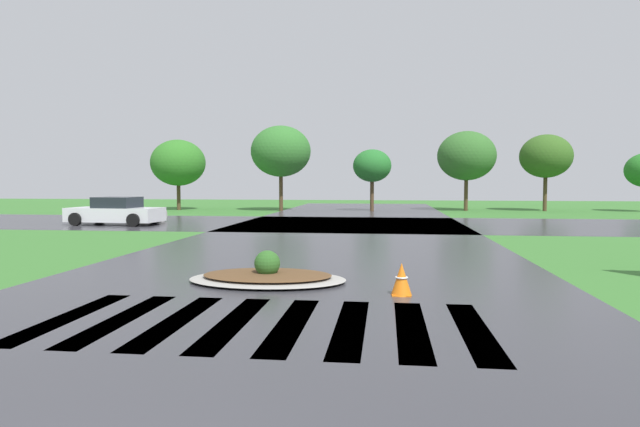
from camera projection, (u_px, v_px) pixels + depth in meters
name	position (u px, v px, depth m)	size (l,w,h in m)	color
asphalt_roadway	(308.00, 271.00, 12.93)	(11.52, 80.00, 0.01)	#35353A
asphalt_cross_road	(349.00, 224.00, 27.43)	(90.00, 10.37, 0.01)	#35353A
crosswalk_stripes	(262.00, 323.00, 8.18)	(6.75, 3.29, 0.01)	white
median_island	(267.00, 276.00, 11.57)	(3.41, 2.20, 0.68)	#9E9B93
car_white_sedan	(116.00, 212.00, 26.85)	(4.69, 2.44, 1.39)	silver
drainage_pipe_stack	(146.00, 214.00, 29.09)	(2.27, 1.27, 0.78)	#9E9B93
traffic_cone	(401.00, 280.00, 10.18)	(0.40, 0.40, 0.62)	orange
background_treeline	(375.00, 158.00, 39.58)	(37.65, 6.11, 6.26)	#4C3823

